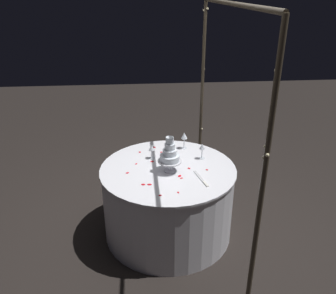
{
  "coord_description": "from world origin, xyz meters",
  "views": [
    {
      "loc": [
        2.85,
        -0.25,
        2.28
      ],
      "look_at": [
        0.0,
        0.0,
        0.95
      ],
      "focal_mm": 36.86,
      "sensor_mm": 36.0,
      "label": 1
    }
  ],
  "objects_px": {
    "wine_glass_1": "(171,142)",
    "cake_knife": "(202,180)",
    "tiered_cake": "(170,155)",
    "wine_glass_2": "(152,148)",
    "main_table": "(168,201)",
    "decorative_arch": "(225,93)",
    "wine_glass_0": "(184,136)",
    "wine_glass_3": "(202,148)"
  },
  "relations": [
    {
      "from": "decorative_arch",
      "to": "wine_glass_2",
      "type": "bearing_deg",
      "value": -108.81
    },
    {
      "from": "wine_glass_1",
      "to": "cake_knife",
      "type": "distance_m",
      "value": 0.62
    },
    {
      "from": "decorative_arch",
      "to": "wine_glass_1",
      "type": "bearing_deg",
      "value": -125.16
    },
    {
      "from": "tiered_cake",
      "to": "cake_knife",
      "type": "xyz_separation_m",
      "value": [
        0.19,
        0.27,
        -0.16
      ]
    },
    {
      "from": "wine_glass_2",
      "to": "decorative_arch",
      "type": "bearing_deg",
      "value": 71.19
    },
    {
      "from": "wine_glass_2",
      "to": "cake_knife",
      "type": "height_order",
      "value": "wine_glass_2"
    },
    {
      "from": "wine_glass_2",
      "to": "cake_knife",
      "type": "bearing_deg",
      "value": 41.92
    },
    {
      "from": "wine_glass_0",
      "to": "wine_glass_3",
      "type": "relative_size",
      "value": 1.1
    },
    {
      "from": "main_table",
      "to": "wine_glass_1",
      "type": "relative_size",
      "value": 7.5
    },
    {
      "from": "wine_glass_3",
      "to": "wine_glass_0",
      "type": "bearing_deg",
      "value": -150.28
    },
    {
      "from": "decorative_arch",
      "to": "wine_glass_3",
      "type": "bearing_deg",
      "value": -139.05
    },
    {
      "from": "wine_glass_0",
      "to": "wine_glass_3",
      "type": "bearing_deg",
      "value": 29.72
    },
    {
      "from": "wine_glass_2",
      "to": "cake_knife",
      "type": "relative_size",
      "value": 0.49
    },
    {
      "from": "wine_glass_1",
      "to": "wine_glass_3",
      "type": "bearing_deg",
      "value": 64.24
    },
    {
      "from": "wine_glass_0",
      "to": "wine_glass_2",
      "type": "relative_size",
      "value": 1.23
    },
    {
      "from": "wine_glass_0",
      "to": "cake_knife",
      "type": "bearing_deg",
      "value": 6.08
    },
    {
      "from": "tiered_cake",
      "to": "wine_glass_2",
      "type": "bearing_deg",
      "value": -151.36
    },
    {
      "from": "wine_glass_0",
      "to": "tiered_cake",
      "type": "bearing_deg",
      "value": -22.11
    },
    {
      "from": "wine_glass_1",
      "to": "cake_knife",
      "type": "height_order",
      "value": "wine_glass_1"
    },
    {
      "from": "decorative_arch",
      "to": "tiered_cake",
      "type": "xyz_separation_m",
      "value": [
        0.06,
        -0.49,
        -0.54
      ]
    },
    {
      "from": "decorative_arch",
      "to": "cake_knife",
      "type": "bearing_deg",
      "value": -41.37
    },
    {
      "from": "wine_glass_1",
      "to": "cake_knife",
      "type": "relative_size",
      "value": 0.59
    },
    {
      "from": "wine_glass_2",
      "to": "wine_glass_3",
      "type": "height_order",
      "value": "wine_glass_3"
    },
    {
      "from": "wine_glass_0",
      "to": "wine_glass_1",
      "type": "relative_size",
      "value": 1.03
    },
    {
      "from": "tiered_cake",
      "to": "wine_glass_3",
      "type": "relative_size",
      "value": 2.12
    },
    {
      "from": "wine_glass_0",
      "to": "wine_glass_2",
      "type": "xyz_separation_m",
      "value": [
        0.21,
        -0.35,
        -0.03
      ]
    },
    {
      "from": "wine_glass_3",
      "to": "cake_knife",
      "type": "bearing_deg",
      "value": -9.97
    },
    {
      "from": "cake_knife",
      "to": "wine_glass_2",
      "type": "bearing_deg",
      "value": -138.08
    },
    {
      "from": "decorative_arch",
      "to": "wine_glass_1",
      "type": "distance_m",
      "value": 0.79
    },
    {
      "from": "tiered_cake",
      "to": "wine_glass_0",
      "type": "relative_size",
      "value": 1.92
    },
    {
      "from": "main_table",
      "to": "wine_glass_3",
      "type": "distance_m",
      "value": 0.62
    },
    {
      "from": "decorative_arch",
      "to": "wine_glass_1",
      "type": "relative_size",
      "value": 12.79
    },
    {
      "from": "wine_glass_2",
      "to": "wine_glass_3",
      "type": "bearing_deg",
      "value": 84.31
    },
    {
      "from": "tiered_cake",
      "to": "wine_glass_1",
      "type": "relative_size",
      "value": 1.99
    },
    {
      "from": "wine_glass_0",
      "to": "wine_glass_3",
      "type": "distance_m",
      "value": 0.29
    },
    {
      "from": "decorative_arch",
      "to": "tiered_cake",
      "type": "distance_m",
      "value": 0.73
    },
    {
      "from": "decorative_arch",
      "to": "main_table",
      "type": "bearing_deg",
      "value": -89.87
    },
    {
      "from": "main_table",
      "to": "decorative_arch",
      "type": "bearing_deg",
      "value": 90.13
    },
    {
      "from": "decorative_arch",
      "to": "wine_glass_0",
      "type": "distance_m",
      "value": 0.77
    },
    {
      "from": "cake_knife",
      "to": "tiered_cake",
      "type": "bearing_deg",
      "value": -125.29
    },
    {
      "from": "decorative_arch",
      "to": "wine_glass_0",
      "type": "xyz_separation_m",
      "value": [
        -0.42,
        -0.29,
        -0.57
      ]
    },
    {
      "from": "decorative_arch",
      "to": "main_table",
      "type": "xyz_separation_m",
      "value": [
        0.0,
        -0.5,
        -1.08
      ]
    }
  ]
}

